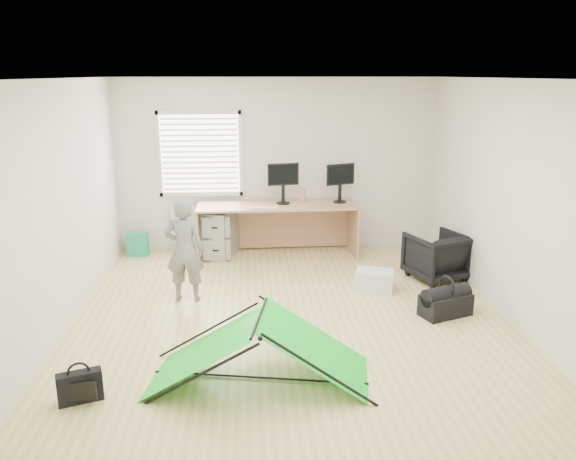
{
  "coord_description": "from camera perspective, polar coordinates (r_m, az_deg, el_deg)",
  "views": [
    {
      "loc": [
        -0.46,
        -6.02,
        2.75
      ],
      "look_at": [
        0.0,
        0.4,
        0.95
      ],
      "focal_mm": 35.0,
      "sensor_mm": 36.0,
      "label": 1
    }
  ],
  "objects": [
    {
      "name": "monitor_right",
      "position": [
        8.69,
        5.29,
        4.24
      ],
      "size": [
        0.47,
        0.26,
        0.44
      ],
      "primitive_type": "cube",
      "rotation": [
        0.0,
        0.0,
        0.35
      ],
      "color": "black",
      "rests_on": "desk"
    },
    {
      "name": "duffel_bag",
      "position": [
        6.9,
        15.7,
        -7.34
      ],
      "size": [
        0.66,
        0.49,
        0.26
      ],
      "primitive_type": "cube",
      "rotation": [
        0.0,
        0.0,
        0.36
      ],
      "color": "black",
      "rests_on": "ground"
    },
    {
      "name": "white_box",
      "position": [
        6.29,
        -3.74,
        -9.87
      ],
      "size": [
        0.1,
        0.1,
        0.1
      ],
      "primitive_type": "cube",
      "rotation": [
        0.0,
        0.0,
        -0.01
      ],
      "color": "silver",
      "rests_on": "ground"
    },
    {
      "name": "back_wall",
      "position": [
        8.9,
        -1.08,
        6.56
      ],
      "size": [
        5.0,
        0.02,
        2.7
      ],
      "primitive_type": "cube",
      "color": "silver",
      "rests_on": "ground"
    },
    {
      "name": "keyboard",
      "position": [
        8.31,
        -2.38,
        2.27
      ],
      "size": [
        0.4,
        0.16,
        0.02
      ],
      "primitive_type": "cube",
      "rotation": [
        0.0,
        0.0,
        -0.05
      ],
      "color": "beige",
      "rests_on": "desk"
    },
    {
      "name": "tote_bag",
      "position": [
        9.04,
        -15.03,
        -1.37
      ],
      "size": [
        0.33,
        0.17,
        0.38
      ],
      "primitive_type": "cube",
      "rotation": [
        0.0,
        0.0,
        -0.1
      ],
      "color": "#209A75",
      "rests_on": "ground"
    },
    {
      "name": "office_chair",
      "position": [
        7.98,
        14.85,
        -2.59
      ],
      "size": [
        0.91,
        0.92,
        0.65
      ],
      "primitive_type": "imported",
      "rotation": [
        0.0,
        0.0,
        3.5
      ],
      "color": "black",
      "rests_on": "ground"
    },
    {
      "name": "window",
      "position": [
        8.85,
        -8.93,
        7.64
      ],
      "size": [
        1.2,
        0.06,
        1.2
      ],
      "primitive_type": "cube",
      "color": "silver",
      "rests_on": "back_wall"
    },
    {
      "name": "ground",
      "position": [
        6.64,
        0.25,
        -8.86
      ],
      "size": [
        5.5,
        5.5,
        0.0
      ],
      "primitive_type": "plane",
      "color": "#D6BE72",
      "rests_on": "ground"
    },
    {
      "name": "monitor_left",
      "position": [
        8.56,
        -0.5,
        4.19
      ],
      "size": [
        0.49,
        0.19,
        0.46
      ],
      "primitive_type": "cube",
      "rotation": [
        0.0,
        0.0,
        0.18
      ],
      "color": "black",
      "rests_on": "desk"
    },
    {
      "name": "desk",
      "position": [
        8.67,
        -1.13,
        -0.03
      ],
      "size": [
        2.43,
        0.81,
        0.82
      ],
      "primitive_type": "cube",
      "rotation": [
        0.0,
        0.0,
        0.02
      ],
      "color": "tan",
      "rests_on": "ground"
    },
    {
      "name": "filing_cabinet",
      "position": [
        8.76,
        -7.19,
        -0.31
      ],
      "size": [
        0.65,
        0.75,
        0.73
      ],
      "primitive_type": "cube",
      "rotation": [
        0.0,
        0.0,
        -0.33
      ],
      "color": "#939598",
      "rests_on": "ground"
    },
    {
      "name": "storage_crate",
      "position": [
        7.47,
        8.79,
        -5.08
      ],
      "size": [
        0.56,
        0.46,
        0.27
      ],
      "primitive_type": "cube",
      "rotation": [
        0.0,
        0.0,
        -0.29
      ],
      "color": "silver",
      "rests_on": "ground"
    },
    {
      "name": "thermos",
      "position": [
        8.67,
        1.55,
        3.56
      ],
      "size": [
        0.07,
        0.07,
        0.23
      ],
      "primitive_type": "cylinder",
      "rotation": [
        0.0,
        0.0,
        -0.11
      ],
      "color": "#B96781",
      "rests_on": "desk"
    },
    {
      "name": "radiator",
      "position": [
        9.02,
        -8.66,
        0.67
      ],
      "size": [
        1.0,
        0.12,
        0.6
      ],
      "primitive_type": "cube",
      "color": "silver",
      "rests_on": "back_wall"
    },
    {
      "name": "laptop_bag",
      "position": [
        5.34,
        -20.38,
        -14.72
      ],
      "size": [
        0.39,
        0.23,
        0.28
      ],
      "primitive_type": "cube",
      "rotation": [
        0.0,
        0.0,
        0.34
      ],
      "color": "black",
      "rests_on": "ground"
    },
    {
      "name": "person",
      "position": [
        7.02,
        -10.46,
        -2.0
      ],
      "size": [
        0.5,
        0.35,
        1.31
      ],
      "primitive_type": "imported",
      "rotation": [
        0.0,
        0.0,
        3.05
      ],
      "color": "slate",
      "rests_on": "ground"
    },
    {
      "name": "kite",
      "position": [
        5.27,
        -2.91,
        -11.95
      ],
      "size": [
        2.14,
        1.23,
        0.62
      ],
      "primitive_type": null,
      "rotation": [
        0.0,
        0.0,
        -0.18
      ],
      "color": "#14D625",
      "rests_on": "ground"
    }
  ]
}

